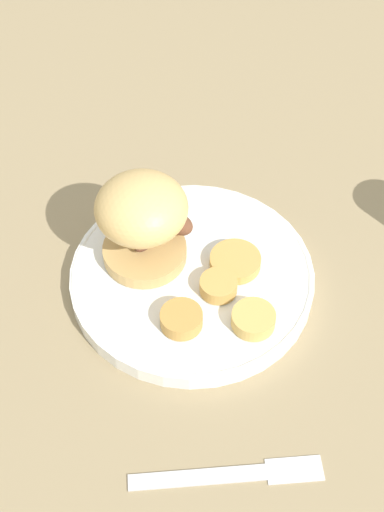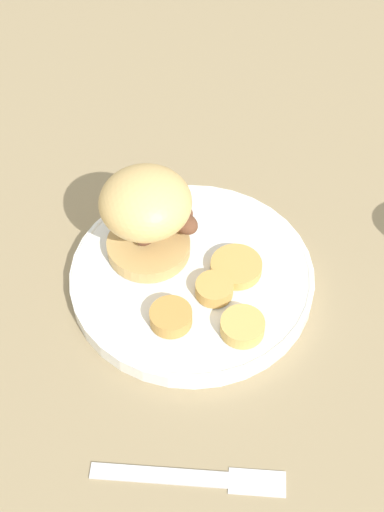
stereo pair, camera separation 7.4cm
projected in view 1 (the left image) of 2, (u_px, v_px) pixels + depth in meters
ground_plane at (192, 283)px, 0.78m from camera, size 4.00×4.00×0.00m
dinner_plate at (192, 276)px, 0.77m from camera, size 0.26×0.26×0.02m
sandwich at (143, 217)px, 0.73m from camera, size 0.11×0.11×0.11m
potato_round_0 at (218, 286)px, 0.74m from camera, size 0.04×0.04×0.02m
potato_round_1 at (253, 319)px, 0.71m from camera, size 0.04×0.04×0.02m
potato_round_2 at (181, 319)px, 0.71m from camera, size 0.04×0.04×0.02m
potato_round_3 at (236, 264)px, 0.76m from camera, size 0.06×0.06×0.01m
fork at (230, 475)px, 0.64m from camera, size 0.18×0.04×0.00m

